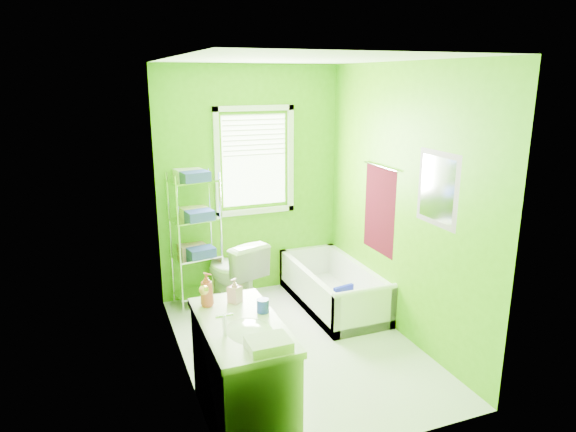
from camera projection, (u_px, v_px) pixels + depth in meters
name	position (u px, v px, depth m)	size (l,w,h in m)	color
ground	(298.00, 346.00, 4.85)	(2.90, 2.90, 0.00)	silver
room_envelope	(299.00, 186.00, 4.44)	(2.14, 2.94, 2.62)	#499E07
window	(255.00, 155.00, 5.72)	(0.92, 0.05, 1.22)	white
door	(209.00, 310.00, 3.33)	(0.09, 0.80, 2.00)	white
right_wall_decor	(401.00, 202.00, 4.85)	(0.04, 1.48, 1.17)	#460813
bathtub	(334.00, 293.00, 5.66)	(0.70, 1.49, 0.48)	white
toilet	(234.00, 273.00, 5.58)	(0.44, 0.78, 0.79)	white
vanity	(243.00, 370.00, 3.67)	(0.55, 1.07, 1.07)	silver
wire_shelf_unit	(197.00, 224.00, 5.54)	(0.55, 0.45, 1.52)	silver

